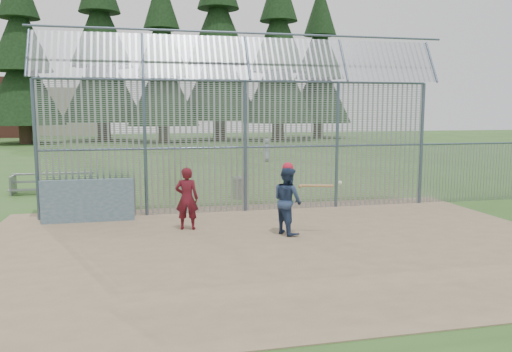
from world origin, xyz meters
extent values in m
plane|color=#2D511E|center=(0.00, 0.00, 0.00)|extent=(120.00, 120.00, 0.00)
cube|color=#756047|center=(0.00, -0.50, 0.01)|extent=(14.00, 10.00, 0.02)
cube|color=#38566B|center=(-4.60, 2.90, 0.62)|extent=(2.50, 0.12, 1.20)
imported|color=navy|center=(0.45, 0.39, 0.87)|extent=(0.88, 0.99, 1.70)
imported|color=maroon|center=(-1.98, 1.43, 0.84)|extent=(0.66, 0.50, 1.64)
imported|color=gray|center=(4.38, 18.46, 0.71)|extent=(0.83, 0.77, 1.43)
sphere|color=#B4182F|center=(0.45, 0.39, 1.70)|extent=(0.27, 0.27, 0.27)
cylinder|color=#AA7F4C|center=(1.15, 0.24, 1.25)|extent=(0.83, 0.30, 0.07)
sphere|color=#AA7F4C|center=(0.72, 0.24, 1.25)|extent=(0.09, 0.09, 0.09)
sphere|color=white|center=(1.74, 0.12, 1.32)|extent=(0.09, 0.09, 0.09)
cylinder|color=gray|center=(0.26, 5.83, 0.35)|extent=(0.52, 0.52, 0.70)
cylinder|color=#9EA0A5|center=(0.26, 5.83, 0.72)|extent=(0.56, 0.56, 0.05)
sphere|color=#9EA0A5|center=(0.26, 5.83, 0.77)|extent=(0.10, 0.10, 0.10)
cube|color=gray|center=(-6.47, 8.23, 0.20)|extent=(3.00, 0.25, 0.05)
cube|color=slate|center=(-6.47, 8.58, 0.45)|extent=(3.00, 0.25, 0.05)
cube|color=slate|center=(-6.47, 8.93, 0.70)|extent=(3.00, 0.25, 0.05)
cube|color=slate|center=(-7.87, 8.58, 0.35)|extent=(0.06, 0.90, 0.70)
cube|color=gray|center=(-5.07, 8.58, 0.35)|extent=(0.06, 0.90, 0.70)
cylinder|color=#47566B|center=(-6.00, 3.50, 2.00)|extent=(0.10, 0.10, 4.00)
cylinder|color=#47566B|center=(-3.00, 3.50, 2.00)|extent=(0.10, 0.10, 4.00)
cylinder|color=#47566B|center=(0.00, 3.50, 2.00)|extent=(0.10, 0.10, 4.00)
cylinder|color=#47566B|center=(3.00, 3.50, 2.00)|extent=(0.10, 0.10, 4.00)
cylinder|color=#47566B|center=(6.00, 3.50, 2.00)|extent=(0.10, 0.10, 4.00)
cylinder|color=#47566B|center=(0.00, 3.50, 4.00)|extent=(12.00, 0.07, 0.07)
cylinder|color=#47566B|center=(0.00, 3.50, 2.00)|extent=(12.00, 0.06, 0.06)
cube|color=gray|center=(0.00, 3.50, 2.00)|extent=(12.00, 0.02, 4.00)
cube|color=gray|center=(0.00, 3.12, 4.65)|extent=(12.00, 0.77, 1.31)
cylinder|color=#47566B|center=(6.00, 3.50, 1.00)|extent=(0.08, 0.08, 2.00)
cylinder|color=#332319|center=(-14.00, 40.00, 1.53)|extent=(1.19, 1.19, 3.06)
cone|color=black|center=(-14.00, 40.00, 10.20)|extent=(7.48, 7.48, 13.94)
cylinder|color=#332319|center=(-7.00, 43.00, 1.71)|extent=(1.33, 1.33, 3.42)
cone|color=black|center=(-7.00, 43.00, 11.40)|extent=(8.36, 8.36, 15.58)
cylinder|color=#332319|center=(-1.00, 39.00, 1.44)|extent=(1.12, 1.12, 2.88)
cone|color=black|center=(-1.00, 39.00, 9.60)|extent=(7.04, 7.04, 13.12)
cylinder|color=#332319|center=(5.00, 42.00, 1.80)|extent=(1.40, 1.40, 3.60)
cone|color=black|center=(5.00, 42.00, 12.00)|extent=(8.80, 8.80, 16.40)
cylinder|color=#332319|center=(11.00, 40.00, 1.62)|extent=(1.26, 1.26, 3.24)
cone|color=black|center=(11.00, 40.00, 10.80)|extent=(7.92, 7.92, 14.76)
cylinder|color=#332319|center=(17.00, 44.00, 1.53)|extent=(1.19, 1.19, 3.06)
cone|color=black|center=(17.00, 44.00, 10.20)|extent=(7.48, 7.48, 13.94)
cube|color=#B2A58C|center=(-12.00, 58.00, 3.00)|extent=(8.00, 7.00, 6.00)
camera|label=1|loc=(-3.05, -11.47, 3.11)|focal=35.00mm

